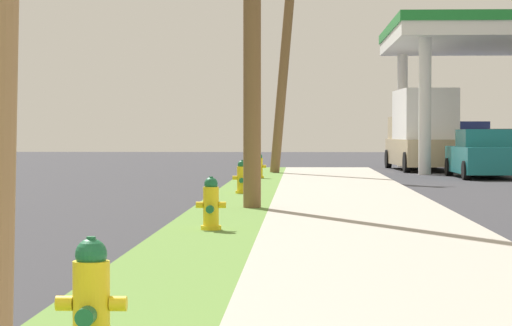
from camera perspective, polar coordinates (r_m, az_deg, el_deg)
The scene contains 9 objects.
fire_hydrant_nearest at distance 6.72m, azimuth -8.41°, elevation -7.30°, with size 0.42×0.38×0.74m.
fire_hydrant_second at distance 15.58m, azimuth -2.31°, elevation -2.23°, with size 0.42×0.38×0.74m.
fire_hydrant_third at distance 24.81m, azimuth -0.72°, elevation -0.81°, with size 0.42×0.37×0.74m.
fire_hydrant_fourth at distance 33.03m, azimuth 0.16°, elevation -0.22°, with size 0.42×0.37×0.74m.
utility_pole_background at distance 37.55m, azimuth 1.55°, elevation 6.31°, with size 1.65×0.68×8.75m.
car_teal_by_near_pump at distance 36.88m, azimuth 11.56°, elevation 0.37°, with size 2.03×4.54×1.57m.
car_black_by_far_pump at distance 47.39m, azimuth 10.61°, elevation 0.64°, with size 2.18×4.60×1.57m.
truck_tan_at_forecourt at distance 43.76m, azimuth 8.47°, elevation 1.57°, with size 2.41×6.49×3.11m.
truck_navy_on_apron at distance 51.06m, azimuth 10.82°, elevation 0.92°, with size 2.45×5.52×1.97m.
Camera 1 is at (1.97, -3.32, 1.48)m, focal length 78.40 mm.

